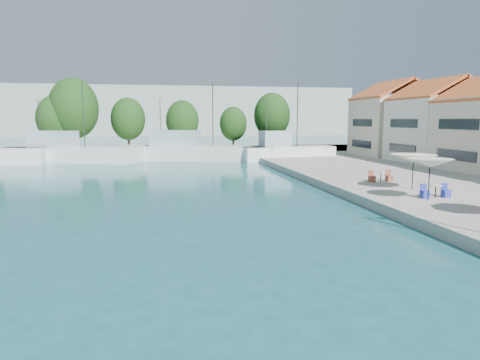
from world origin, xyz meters
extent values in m
cube|color=#99958A|center=(-8.00, 67.00, 0.30)|extent=(90.00, 16.00, 0.60)
cube|color=#98A699|center=(-30.00, 160.00, 8.00)|extent=(180.00, 40.00, 16.00)
cube|color=#98A699|center=(40.00, 180.00, 6.00)|extent=(140.00, 40.00, 12.00)
cube|color=white|center=(24.00, 42.00, 4.10)|extent=(8.00, 8.50, 7.00)
pyramid|color=#C7602C|center=(24.00, 42.00, 9.40)|extent=(8.40, 8.80, 1.80)
cube|color=beige|center=(24.00, 51.00, 4.35)|extent=(8.60, 8.50, 7.50)
pyramid|color=#C7602C|center=(24.00, 51.00, 9.90)|extent=(9.00, 8.80, 1.80)
cube|color=silver|center=(-16.61, 55.78, 0.70)|extent=(17.67, 10.34, 2.20)
cube|color=#94AAB7|center=(-19.02, 56.70, 2.80)|extent=(6.05, 5.06, 2.00)
cylinder|color=#2D2D2D|center=(-15.01, 55.16, 5.80)|extent=(0.12, 0.12, 8.00)
cylinder|color=#2D2D2D|center=(-20.63, 57.32, 4.80)|extent=(0.10, 0.10, 6.00)
cube|color=silver|center=(-1.01, 55.32, 0.70)|extent=(20.40, 10.66, 2.20)
cube|color=#94AAB7|center=(-3.85, 56.18, 2.80)|extent=(6.82, 5.50, 2.00)
cylinder|color=#2D2D2D|center=(0.88, 54.74, 5.80)|extent=(0.12, 0.12, 8.00)
cylinder|color=#2D2D2D|center=(-5.74, 56.75, 4.80)|extent=(0.10, 0.10, 6.00)
cube|color=white|center=(10.17, 52.01, 0.70)|extent=(12.33, 4.60, 2.20)
cube|color=#94AAB7|center=(8.38, 51.78, 2.80)|extent=(3.88, 2.84, 2.00)
cylinder|color=#2D2D2D|center=(11.37, 52.16, 5.80)|extent=(0.12, 0.12, 8.00)
cylinder|color=#2D2D2D|center=(7.19, 51.63, 4.80)|extent=(0.10, 0.10, 6.00)
cylinder|color=#3F2B19|center=(-21.22, 68.60, 2.43)|extent=(0.36, 0.36, 3.66)
ellipsoid|color=#183811|center=(-21.22, 68.60, 5.36)|extent=(5.56, 5.56, 6.95)
cylinder|color=#3F2B19|center=(-18.60, 68.97, 3.02)|extent=(0.36, 0.36, 4.85)
ellipsoid|color=#183811|center=(-18.60, 68.97, 6.90)|extent=(7.37, 7.37, 9.21)
cylinder|color=#3F2B19|center=(-10.82, 71.68, 2.41)|extent=(0.36, 0.36, 3.62)
ellipsoid|color=#183811|center=(-10.82, 71.68, 5.30)|extent=(5.50, 5.50, 6.87)
cylinder|color=#3F2B19|center=(-2.25, 68.52, 2.30)|extent=(0.36, 0.36, 3.41)
ellipsoid|color=#183811|center=(-2.25, 68.52, 5.03)|extent=(5.18, 5.18, 6.47)
cylinder|color=#3F2B19|center=(6.36, 70.98, 2.11)|extent=(0.36, 0.36, 3.01)
ellipsoid|color=#183811|center=(6.36, 70.98, 4.52)|extent=(4.58, 4.58, 5.73)
cylinder|color=#3F2B19|center=(13.25, 71.64, 2.64)|extent=(0.36, 0.36, 4.09)
ellipsoid|color=#183811|center=(13.25, 71.64, 5.91)|extent=(6.21, 6.21, 7.77)
cylinder|color=black|center=(9.18, 21.46, 1.80)|extent=(0.06, 0.06, 2.41)
cone|color=silver|center=(9.18, 21.46, 2.76)|extent=(2.64, 2.64, 0.50)
cylinder|color=black|center=(10.48, 25.10, 1.77)|extent=(0.06, 0.06, 2.33)
cone|color=#F4E6BE|center=(10.48, 25.10, 2.68)|extent=(3.06, 3.06, 0.50)
cylinder|color=black|center=(10.07, 22.05, 0.97)|extent=(0.06, 0.06, 0.74)
cylinder|color=beige|center=(10.07, 22.05, 1.34)|extent=(0.70, 0.70, 0.04)
cube|color=#2836A2|center=(10.77, 22.05, 0.83)|extent=(0.42, 0.42, 0.46)
cube|color=#2836A2|center=(9.37, 22.05, 0.83)|extent=(0.42, 0.42, 0.46)
cylinder|color=black|center=(10.23, 28.78, 0.97)|extent=(0.06, 0.06, 0.74)
cylinder|color=beige|center=(10.23, 28.78, 1.34)|extent=(0.70, 0.70, 0.04)
cube|color=brown|center=(10.93, 28.78, 0.83)|extent=(0.42, 0.42, 0.46)
cube|color=brown|center=(9.53, 28.78, 0.83)|extent=(0.42, 0.42, 0.46)
camera|label=1|loc=(-6.01, -0.36, 5.21)|focal=32.00mm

